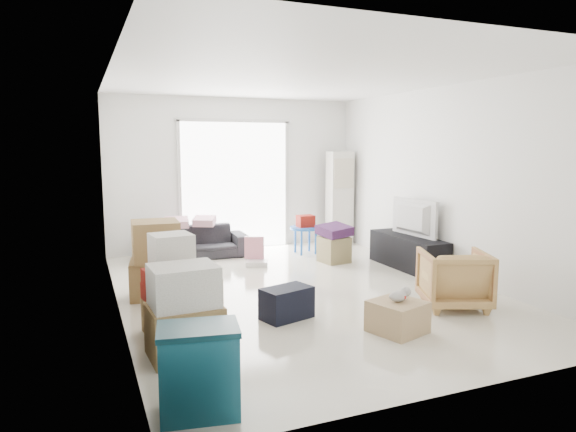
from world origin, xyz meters
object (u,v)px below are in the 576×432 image
(sofa, at_px, (193,237))
(storage_bins, at_px, (199,370))
(ac_tower, at_px, (340,198))
(television, at_px, (409,232))
(kids_table, at_px, (305,226))
(armchair, at_px, (454,276))
(ottoman, at_px, (334,250))
(wood_crate, at_px, (397,317))
(tv_console, at_px, (408,252))

(sofa, bearing_deg, storage_bins, -98.65)
(ac_tower, height_order, television, ac_tower)
(television, xyz_separation_m, kids_table, (-1.01, 1.58, -0.08))
(armchair, height_order, storage_bins, armchair)
(television, distance_m, kids_table, 1.88)
(television, bearing_deg, ac_tower, -2.72)
(sofa, distance_m, kids_table, 1.92)
(armchair, relative_size, kids_table, 1.10)
(ottoman, height_order, kids_table, kids_table)
(wood_crate, bearing_deg, television, 52.69)
(ac_tower, xyz_separation_m, ottoman, (-0.81, -1.36, -0.67))
(tv_console, distance_m, wood_crate, 2.82)
(storage_bins, distance_m, kids_table, 5.47)
(armchair, distance_m, kids_table, 3.40)
(ottoman, bearing_deg, ac_tower, 59.24)
(armchair, bearing_deg, storage_bins, 43.54)
(television, height_order, kids_table, kids_table)
(wood_crate, bearing_deg, sofa, 105.46)
(tv_console, relative_size, ottoman, 3.64)
(sofa, relative_size, storage_bins, 2.79)
(armchair, height_order, wood_crate, armchair)
(tv_console, bearing_deg, ottoman, 137.69)
(armchair, xyz_separation_m, storage_bins, (-3.25, -1.26, -0.05))
(sofa, relative_size, ottoman, 4.33)
(television, height_order, storage_bins, storage_bins)
(ac_tower, distance_m, armchair, 4.03)
(ottoman, bearing_deg, wood_crate, -105.64)
(wood_crate, bearing_deg, ottoman, 74.36)
(storage_bins, bearing_deg, sofa, 78.66)
(sofa, bearing_deg, television, -32.05)
(tv_console, xyz_separation_m, kids_table, (-1.01, 1.58, 0.23))
(tv_console, height_order, kids_table, kids_table)
(ac_tower, distance_m, sofa, 2.89)
(wood_crate, bearing_deg, armchair, 22.42)
(storage_bins, bearing_deg, kids_table, 58.14)
(ac_tower, bearing_deg, television, -88.67)
(wood_crate, bearing_deg, kids_table, 79.65)
(wood_crate, bearing_deg, storage_bins, -159.35)
(storage_bins, bearing_deg, tv_console, 38.20)
(television, height_order, armchair, armchair)
(television, bearing_deg, kids_table, 28.66)
(armchair, bearing_deg, tv_console, -87.37)
(storage_bins, xyz_separation_m, kids_table, (2.89, 4.65, 0.16))
(tv_console, height_order, television, television)
(ac_tower, bearing_deg, sofa, -176.97)
(tv_console, height_order, sofa, sofa)
(television, relative_size, sofa, 0.55)
(television, bearing_deg, wood_crate, 138.63)
(ac_tower, height_order, sofa, ac_tower)
(ottoman, bearing_deg, armchair, -85.21)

